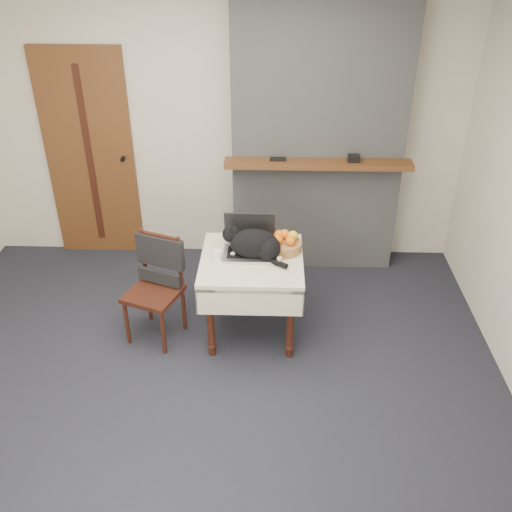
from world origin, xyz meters
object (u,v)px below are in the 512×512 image
Objects in this scene: cat at (255,244)px; chair at (157,273)px; cream_jar at (218,255)px; fruit_basket at (285,243)px; pill_bottle at (279,262)px; door at (90,157)px; laptop at (249,243)px; side_table at (252,271)px.

chair is at bearing -164.71° from cat.
chair reaches higher than cream_jar.
cat is at bearing -153.71° from fruit_basket.
cream_jar is 0.47m from pill_bottle.
door is 2.16m from fruit_basket.
laptop is 1.47× the size of fruit_basket.
pill_bottle is 0.27× the size of fruit_basket.
laptop is 0.46× the size of chair.
side_table is 9.90× the size of cream_jar.
pill_bottle is at bearing -99.91° from fruit_basket.
door is 1.87m from cream_jar.
fruit_basket reaches higher than pill_bottle.
cat is at bearing 22.16° from chair.
side_table is at bearing -132.42° from cat.
fruit_basket is at bearing 28.20° from chair.
door reaches higher than laptop.
side_table is at bearing -152.86° from fruit_basket.
fruit_basket is at bearing 17.30° from cream_jar.
cream_jar is (-0.23, -0.14, -0.03)m from laptop.
chair reaches higher than pill_bottle.
side_table is 0.30m from cream_jar.
cat is 1.92× the size of fruit_basket.
door reaches higher than fruit_basket.
cat is 0.26m from fruit_basket.
fruit_basket is (1.81, -1.15, -0.24)m from door.
chair is (-0.95, 0.10, -0.19)m from pill_bottle.
cream_jar is at bearing 17.37° from chair.
fruit_basket is (0.22, 0.11, -0.05)m from cat.
pill_bottle is 0.24m from fruit_basket.
side_table is 0.74m from chair.
laptop is at bearing 132.75° from cat.
laptop reaches higher than pill_bottle.
door is at bearing 134.76° from cream_jar.
door is 2.26m from pill_bottle.
pill_bottle is at bearing -26.28° from side_table.
door is at bearing 147.47° from fruit_basket.
chair is at bearing -179.82° from side_table.
cat is (0.05, -0.09, 0.04)m from laptop.
door reaches higher than cream_jar.
fruit_basket is (0.27, 0.02, -0.01)m from laptop.
side_table is 0.90× the size of chair.
fruit_basket is at bearing -32.53° from door.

